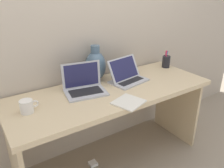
{
  "coord_description": "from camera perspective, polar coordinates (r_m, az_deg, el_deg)",
  "views": [
    {
      "loc": [
        -0.95,
        -1.44,
        1.54
      ],
      "look_at": [
        0.0,
        0.0,
        0.79
      ],
      "focal_mm": 37.39,
      "sensor_mm": 36.0,
      "label": 1
    }
  ],
  "objects": [
    {
      "name": "ground_plane",
      "position": [
        2.31,
        -0.0,
        -18.21
      ],
      "size": [
        6.0,
        6.0,
        0.0
      ],
      "primitive_type": "plane",
      "color": "gray"
    },
    {
      "name": "back_wall",
      "position": [
        2.06,
        -5.72,
        14.0
      ],
      "size": [
        4.4,
        0.04,
        2.4
      ],
      "primitive_type": "cube",
      "color": "#BCAD99",
      "rests_on": "ground"
    },
    {
      "name": "desk",
      "position": [
        1.97,
        -0.0,
        -5.27
      ],
      "size": [
        1.7,
        0.65,
        0.74
      ],
      "color": "#D1B78C",
      "rests_on": "ground"
    },
    {
      "name": "laptop_left",
      "position": [
        1.86,
        -6.92,
        -0.08
      ],
      "size": [
        0.35,
        0.28,
        0.22
      ],
      "color": "#B2B2B7",
      "rests_on": "desk"
    },
    {
      "name": "laptop_right",
      "position": [
        2.05,
        3.58,
        2.15
      ],
      "size": [
        0.35,
        0.27,
        0.2
      ],
      "color": "#B2B2B7",
      "rests_on": "desk"
    },
    {
      "name": "green_vase",
      "position": [
        2.06,
        -4.04,
        4.62
      ],
      "size": [
        0.18,
        0.18,
        0.31
      ],
      "color": "slate",
      "rests_on": "desk"
    },
    {
      "name": "notebook_stack",
      "position": [
        1.7,
        4.06,
        -4.44
      ],
      "size": [
        0.25,
        0.25,
        0.01
      ],
      "primitive_type": "cube",
      "rotation": [
        0.0,
        0.0,
        0.33
      ],
      "color": "silver",
      "rests_on": "desk"
    },
    {
      "name": "coffee_mug",
      "position": [
        1.66,
        -20.09,
        -5.15
      ],
      "size": [
        0.13,
        0.09,
        0.09
      ],
      "color": "white",
      "rests_on": "desk"
    },
    {
      "name": "pen_cup",
      "position": [
        2.45,
        13.08,
        5.38
      ],
      "size": [
        0.08,
        0.08,
        0.18
      ],
      "color": "black",
      "rests_on": "desk"
    },
    {
      "name": "power_brick",
      "position": [
        2.26,
        -4.69,
        -18.82
      ],
      "size": [
        0.07,
        0.07,
        0.03
      ],
      "primitive_type": "cube",
      "color": "white",
      "rests_on": "ground"
    }
  ]
}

